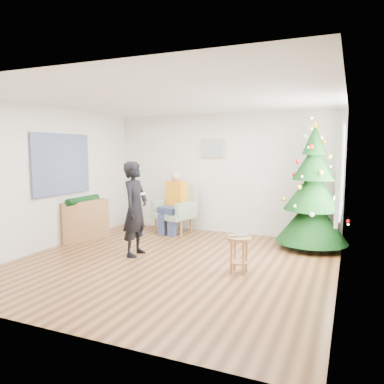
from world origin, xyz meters
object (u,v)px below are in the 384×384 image
at_px(stool, 239,255).
at_px(console, 84,220).
at_px(standing_man, 135,209).
at_px(armchair, 176,215).
at_px(christmas_tree, 313,192).

height_order(stool, console, console).
distance_m(standing_man, console, 1.69).
distance_m(armchair, standing_man, 1.94).
bearing_deg(christmas_tree, armchair, 175.68).
xyz_separation_m(armchair, standing_man, (0.14, -1.89, 0.43)).
relative_size(standing_man, console, 1.63).
relative_size(armchair, standing_man, 0.63).
xyz_separation_m(standing_man, console, (-1.55, 0.53, -0.41)).
distance_m(armchair, console, 1.96).
height_order(armchair, standing_man, standing_man).
bearing_deg(armchair, christmas_tree, 11.93).
bearing_deg(console, armchair, 68.81).
bearing_deg(armchair, standing_man, -69.53).
bearing_deg(standing_man, armchair, 0.63).
xyz_separation_m(stool, standing_man, (-1.91, 0.21, 0.53)).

